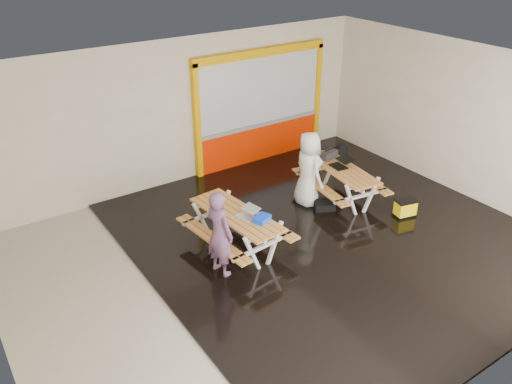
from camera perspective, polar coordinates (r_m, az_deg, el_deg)
room at (r=9.28m, az=3.12°, el=1.93°), size 10.02×8.02×3.52m
deck at (r=10.84m, az=8.19°, el=-4.66°), size 7.50×7.98×0.05m
kiosk at (r=13.54m, az=0.50°, el=9.12°), size 3.88×0.16×3.00m
picnic_table_left at (r=9.98m, az=-2.18°, el=-3.31°), size 1.63×2.24×0.84m
picnic_table_right at (r=11.94m, az=9.36°, el=1.81°), size 1.66×2.23×0.83m
person_left at (r=9.21m, az=-4.05°, el=-4.56°), size 0.50×0.67×1.66m
person_right at (r=11.57m, az=5.81°, el=2.47°), size 0.65×0.91×1.76m
laptop_left at (r=9.73m, az=-0.99°, el=-2.43°), size 0.44×0.41×0.17m
laptop_right at (r=11.90m, az=9.33°, el=3.08°), size 0.49×0.44×0.19m
blue_pouch at (r=9.60m, az=0.65°, el=-2.95°), size 0.39×0.34×0.10m
toolbox at (r=12.25m, az=8.05°, el=4.10°), size 0.44×0.27×0.24m
backpack at (r=12.74m, az=9.27°, el=4.15°), size 0.32×0.23×0.49m
dark_case at (r=11.66m, az=7.53°, el=-1.46°), size 0.56×0.51×0.17m
fluke_bag at (r=11.70m, az=16.12°, el=-1.74°), size 0.50×0.38×0.39m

